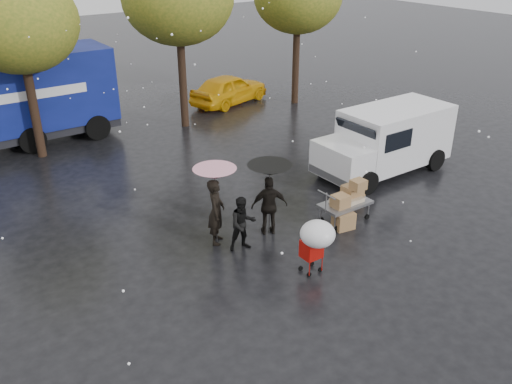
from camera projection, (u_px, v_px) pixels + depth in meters
ground at (281, 242)px, 14.57m from camera, size 90.00×90.00×0.00m
person_pink at (216, 212)px, 14.20m from camera, size 0.76×0.79×1.83m
person_middle at (243, 224)px, 13.96m from camera, size 0.83×0.71×1.49m
person_black at (269, 206)px, 14.66m from camera, size 1.07×0.81×1.69m
umbrella_pink at (215, 174)px, 13.72m from camera, size 1.13×1.13×2.15m
umbrella_black at (270, 170)px, 14.19m from camera, size 1.20×1.20×2.05m
vendor_cart at (348, 198)px, 15.36m from camera, size 1.52×0.80×1.27m
shopping_cart at (317, 237)px, 12.75m from camera, size 0.84×0.84×1.46m
white_van at (387, 139)px, 18.39m from camera, size 4.91×2.18×2.20m
blue_truck at (9, 101)px, 20.34m from camera, size 8.30×2.60×3.50m
box_ground_near at (344, 220)px, 15.15m from camera, size 0.61×0.52×0.49m
box_ground_far at (355, 199)px, 16.50m from camera, size 0.51×0.42×0.36m
yellow_taxi at (229, 89)px, 25.87m from camera, size 4.48×2.74×1.42m
tree_row at (105, 8)px, 19.49m from camera, size 21.60×4.40×7.12m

